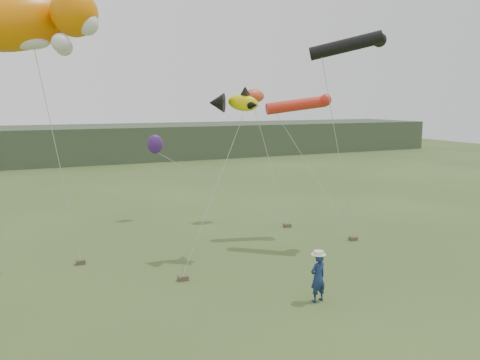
# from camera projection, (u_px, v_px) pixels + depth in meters

# --- Properties ---
(ground) EXTENTS (120.00, 120.00, 0.00)m
(ground) POSITION_uv_depth(u_px,v_px,m) (289.00, 302.00, 16.23)
(ground) COLOR #385123
(ground) RESTS_ON ground
(headland) EXTENTS (90.00, 13.00, 4.00)m
(headland) POSITION_uv_depth(u_px,v_px,m) (76.00, 144.00, 54.92)
(headland) COLOR #2D3D28
(headland) RESTS_ON ground
(festival_attendant) EXTENTS (0.69, 0.51, 1.74)m
(festival_attendant) POSITION_uv_depth(u_px,v_px,m) (318.00, 278.00, 16.15)
(festival_attendant) COLOR navy
(festival_attendant) RESTS_ON ground
(sandbag_anchors) EXTENTS (17.35, 5.47, 0.19)m
(sandbag_anchors) POSITION_uv_depth(u_px,v_px,m) (194.00, 257.00, 20.66)
(sandbag_anchors) COLOR brown
(sandbag_anchors) RESTS_ON ground
(cat_kite) EXTENTS (6.59, 3.94, 3.29)m
(cat_kite) POSITION_uv_depth(u_px,v_px,m) (31.00, 21.00, 18.55)
(cat_kite) COLOR orange
(cat_kite) RESTS_ON ground
(fish_kite) EXTENTS (2.36, 1.54, 1.13)m
(fish_kite) POSITION_uv_depth(u_px,v_px,m) (233.00, 102.00, 20.06)
(fish_kite) COLOR #E7D704
(fish_kite) RESTS_ON ground
(tube_kites) EXTENTS (4.62, 4.10, 3.85)m
(tube_kites) POSITION_uv_depth(u_px,v_px,m) (328.00, 73.00, 22.35)
(tube_kites) COLOR black
(tube_kites) RESTS_ON ground
(misc_kites) EXTENTS (6.30, 3.06, 3.69)m
(misc_kites) POSITION_uv_depth(u_px,v_px,m) (210.00, 117.00, 26.84)
(misc_kites) COLOR #D54726
(misc_kites) RESTS_ON ground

